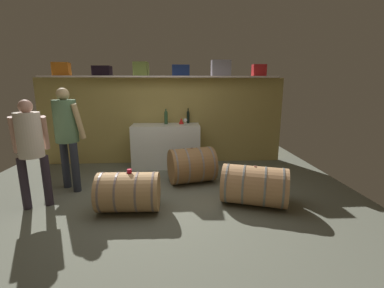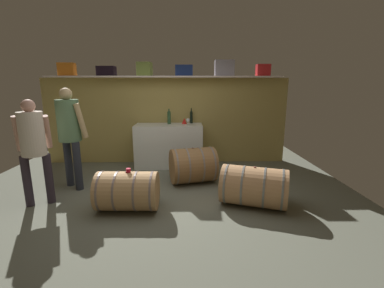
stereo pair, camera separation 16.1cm
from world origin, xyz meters
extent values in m
cube|color=#636757|center=(0.00, 0.56, -0.01)|extent=(6.65, 7.66, 0.02)
cube|color=tan|center=(0.00, 2.23, 0.96)|extent=(5.45, 0.10, 1.92)
cube|color=silver|center=(0.00, 2.08, 1.93)|extent=(5.02, 0.40, 0.03)
cube|color=orange|center=(-2.07, 2.08, 2.08)|extent=(0.34, 0.25, 0.27)
cube|color=black|center=(-1.24, 2.08, 2.05)|extent=(0.39, 0.25, 0.20)
cube|color=olive|center=(-0.43, 2.08, 2.09)|extent=(0.31, 0.31, 0.28)
cube|color=navy|center=(0.41, 2.08, 2.06)|extent=(0.37, 0.27, 0.23)
cube|color=gray|center=(1.27, 2.08, 2.11)|extent=(0.41, 0.29, 0.33)
cube|color=red|center=(2.11, 2.08, 2.07)|extent=(0.29, 0.22, 0.25)
cube|color=white|center=(0.07, 1.87, 0.46)|extent=(1.45, 0.60, 0.93)
cylinder|color=black|center=(0.57, 2.08, 1.04)|extent=(0.06, 0.06, 0.23)
sphere|color=black|center=(0.57, 2.08, 1.17)|extent=(0.06, 0.06, 0.06)
cylinder|color=black|center=(0.57, 2.08, 1.22)|extent=(0.02, 0.02, 0.08)
cylinder|color=#315434|center=(0.08, 1.97, 1.05)|extent=(0.08, 0.08, 0.24)
sphere|color=#315434|center=(0.08, 1.97, 1.18)|extent=(0.07, 0.07, 0.07)
cylinder|color=#315434|center=(0.08, 1.97, 1.22)|extent=(0.03, 0.03, 0.07)
cylinder|color=white|center=(0.49, 1.75, 0.93)|extent=(0.06, 0.06, 0.00)
cylinder|color=white|center=(0.49, 1.75, 0.97)|extent=(0.01, 0.01, 0.08)
sphere|color=white|center=(0.49, 1.75, 1.04)|extent=(0.08, 0.08, 0.08)
sphere|color=maroon|center=(0.49, 1.75, 1.03)|extent=(0.05, 0.05, 0.05)
cone|color=red|center=(0.41, 1.97, 0.99)|extent=(0.11, 0.11, 0.13)
cylinder|color=tan|center=(-0.39, -0.22, 0.28)|extent=(0.87, 0.58, 0.56)
cylinder|color=slate|center=(-0.75, -0.21, 0.28)|extent=(0.04, 0.57, 0.57)
cylinder|color=slate|center=(-0.52, -0.22, 0.28)|extent=(0.04, 0.57, 0.57)
cylinder|color=slate|center=(-0.25, -0.22, 0.28)|extent=(0.04, 0.57, 0.57)
cylinder|color=slate|center=(-0.03, -0.23, 0.28)|extent=(0.04, 0.57, 0.57)
cylinder|color=#815852|center=(-0.39, -0.22, 0.57)|extent=(0.04, 0.04, 0.01)
cylinder|color=olive|center=(0.57, 0.86, 0.32)|extent=(0.92, 0.80, 0.63)
cylinder|color=gray|center=(0.25, 0.78, 0.32)|extent=(0.18, 0.64, 0.65)
cylinder|color=gray|center=(0.45, 0.83, 0.32)|extent=(0.18, 0.64, 0.65)
cylinder|color=gray|center=(0.69, 0.89, 0.32)|extent=(0.18, 0.64, 0.65)
cylinder|color=gray|center=(0.89, 0.94, 0.32)|extent=(0.18, 0.64, 0.65)
cylinder|color=brown|center=(0.57, 0.86, 0.65)|extent=(0.04, 0.04, 0.01)
cylinder|color=tan|center=(1.44, -0.13, 0.30)|extent=(1.08, 0.86, 0.58)
cylinder|color=slate|center=(1.07, 0.00, 0.30)|extent=(0.22, 0.57, 0.59)
cylinder|color=slate|center=(1.30, -0.08, 0.30)|extent=(0.22, 0.57, 0.59)
cylinder|color=slate|center=(1.59, -0.18, 0.30)|extent=(0.22, 0.57, 0.59)
cylinder|color=slate|center=(1.82, -0.26, 0.30)|extent=(0.22, 0.57, 0.59)
cylinder|color=#98574E|center=(1.44, -0.13, 0.59)|extent=(0.04, 0.04, 0.01)
cylinder|color=red|center=(-0.36, -0.22, 0.59)|extent=(0.06, 0.06, 0.05)
cylinder|color=#272C36|center=(-1.39, 0.55, 0.42)|extent=(0.13, 0.13, 0.84)
cylinder|color=#272C36|center=(-1.63, 0.75, 0.42)|extent=(0.13, 0.13, 0.84)
cylinder|color=#507350|center=(-1.51, 0.65, 1.18)|extent=(0.36, 0.36, 0.69)
sphere|color=tan|center=(-1.51, 0.65, 1.62)|extent=(0.20, 0.20, 0.20)
cylinder|color=tan|center=(-1.28, 0.60, 1.18)|extent=(0.20, 0.21, 0.59)
cylinder|color=tan|center=(-1.60, 0.86, 1.18)|extent=(0.23, 0.25, 0.58)
cylinder|color=#2E2630|center=(-1.62, 0.05, 0.38)|extent=(0.12, 0.12, 0.76)
cylinder|color=#2E2630|center=(-1.88, -0.06, 0.38)|extent=(0.12, 0.12, 0.76)
cylinder|color=beige|center=(-1.75, -0.01, 1.08)|extent=(0.33, 0.33, 0.63)
sphere|color=tan|center=(-1.75, -0.01, 1.47)|extent=(0.18, 0.18, 0.18)
cylinder|color=tan|center=(-1.61, 0.15, 1.08)|extent=(0.18, 0.27, 0.52)
cylinder|color=tan|center=(-1.96, 0.00, 1.08)|extent=(0.15, 0.22, 0.53)
camera|label=1|loc=(0.29, -3.71, 1.75)|focal=24.43mm
camera|label=2|loc=(0.45, -3.72, 1.75)|focal=24.43mm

